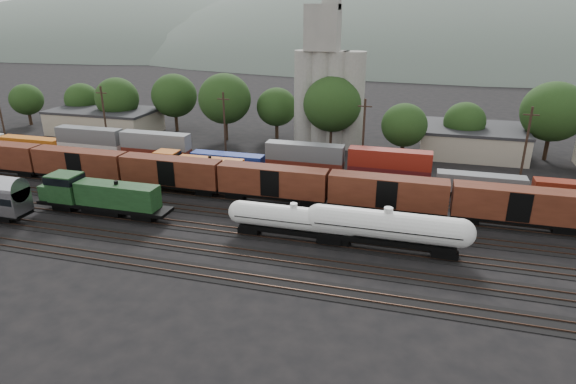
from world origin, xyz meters
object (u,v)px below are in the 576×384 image
(grain_silo, at_px, (328,88))
(green_locomotive, at_px, (96,195))
(tank_car_a, at_px, (294,219))
(orange_locomotive, at_px, (193,167))

(grain_silo, bearing_deg, green_locomotive, -118.19)
(tank_car_a, distance_m, orange_locomotive, 25.06)
(green_locomotive, relative_size, tank_car_a, 1.16)
(orange_locomotive, relative_size, grain_silo, 0.59)
(tank_car_a, bearing_deg, grain_silo, 96.08)
(green_locomotive, xyz_separation_m, orange_locomotive, (6.26, 15.00, -0.30))
(green_locomotive, xyz_separation_m, grain_silo, (21.97, 41.00, 8.50))
(tank_car_a, height_order, grain_silo, grain_silo)
(orange_locomotive, bearing_deg, grain_silo, 58.86)
(tank_car_a, bearing_deg, green_locomotive, -180.00)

